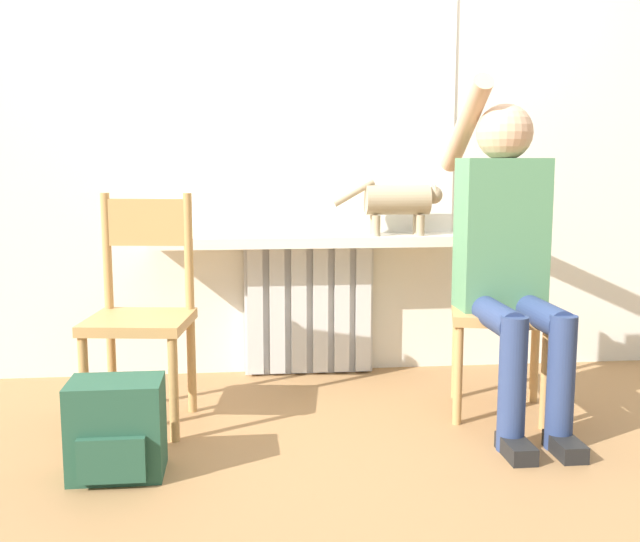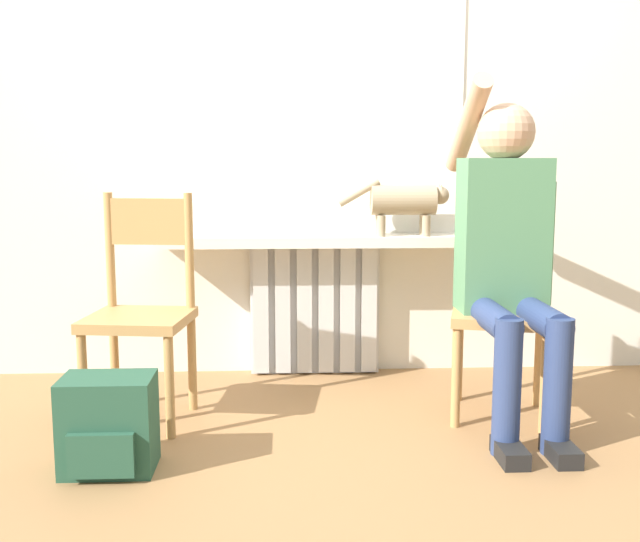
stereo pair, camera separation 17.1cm
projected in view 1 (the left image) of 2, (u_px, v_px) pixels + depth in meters
name	position (u px, v px, depth m)	size (l,w,h in m)	color
ground_plane	(339.00, 467.00, 2.55)	(12.00, 12.00, 0.00)	olive
wall_with_window	(307.00, 94.00, 3.56)	(7.00, 0.06, 2.70)	silver
radiator	(309.00, 309.00, 3.64)	(0.63, 0.08, 0.64)	silver
windowsill	(310.00, 241.00, 3.53)	(1.48, 0.22, 0.05)	silver
window_glass	(308.00, 92.00, 3.53)	(1.42, 0.01, 1.34)	white
chair_left	(142.00, 309.00, 2.93)	(0.43, 0.43, 0.91)	#B2844C
chair_right	(499.00, 302.00, 3.08)	(0.47, 0.47, 0.91)	#B2844C
person	(508.00, 247.00, 2.94)	(0.36, 0.97, 1.37)	navy
cat	(399.00, 201.00, 3.51)	(0.52, 0.14, 0.27)	#9E896B
backpack	(117.00, 429.00, 2.47)	(0.30, 0.24, 0.32)	#234C38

